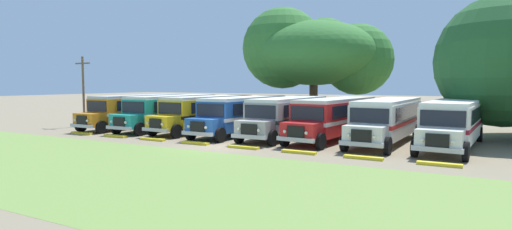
{
  "coord_description": "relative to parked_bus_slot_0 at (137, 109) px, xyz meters",
  "views": [
    {
      "loc": [
        14.16,
        -21.15,
        3.89
      ],
      "look_at": [
        0.0,
        4.61,
        1.6
      ],
      "focal_mm": 29.06,
      "sensor_mm": 36.0,
      "label": 1
    }
  ],
  "objects": [
    {
      "name": "ground_plane",
      "position": [
        12.47,
        -5.65,
        -1.58
      ],
      "size": [
        220.0,
        220.0,
        0.0
      ],
      "primitive_type": "plane",
      "color": "#84755B"
    },
    {
      "name": "foreground_grass_strip",
      "position": [
        12.47,
        -13.71,
        -1.58
      ],
      "size": [
        80.0,
        11.89,
        0.01
      ],
      "primitive_type": "cube",
      "color": "olive",
      "rests_on": "ground_plane"
    },
    {
      "name": "parked_bus_slot_0",
      "position": [
        0.0,
        0.0,
        0.0
      ],
      "size": [
        2.82,
        10.86,
        2.82
      ],
      "rotation": [
        0.0,
        0.0,
        -1.59
      ],
      "color": "orange",
      "rests_on": "ground_plane"
    },
    {
      "name": "parked_bus_slot_1",
      "position": [
        3.45,
        0.37,
        0.0
      ],
      "size": [
        2.72,
        10.84,
        2.82
      ],
      "rotation": [
        0.0,
        0.0,
        -1.57
      ],
      "color": "teal",
      "rests_on": "ground_plane"
    },
    {
      "name": "parked_bus_slot_2",
      "position": [
        7.04,
        0.68,
        0.0
      ],
      "size": [
        3.28,
        10.93,
        2.82
      ],
      "rotation": [
        0.0,
        0.0,
        -1.64
      ],
      "color": "yellow",
      "rests_on": "ground_plane"
    },
    {
      "name": "parked_bus_slot_3",
      "position": [
        10.59,
        0.38,
        0.0
      ],
      "size": [
        2.77,
        10.85,
        2.82
      ],
      "rotation": [
        0.0,
        0.0,
        -1.58
      ],
      "color": "#23519E",
      "rests_on": "ground_plane"
    },
    {
      "name": "parked_bus_slot_4",
      "position": [
        14.2,
        0.65,
        0.0
      ],
      "size": [
        2.68,
        10.84,
        2.82
      ],
      "rotation": [
        0.0,
        0.0,
        -1.57
      ],
      "color": "#9E9993",
      "rests_on": "ground_plane"
    },
    {
      "name": "parked_bus_slot_5",
      "position": [
        17.7,
        0.81,
        0.0
      ],
      "size": [
        3.47,
        10.96,
        2.82
      ],
      "rotation": [
        0.0,
        0.0,
        -1.66
      ],
      "color": "red",
      "rests_on": "ground_plane"
    },
    {
      "name": "parked_bus_slot_6",
      "position": [
        21.21,
        0.85,
        0.0
      ],
      "size": [
        3.02,
        10.88,
        2.82
      ],
      "rotation": [
        0.0,
        0.0,
        -1.61
      ],
      "color": "silver",
      "rests_on": "ground_plane"
    },
    {
      "name": "parked_bus_slot_7",
      "position": [
        25.11,
        0.83,
        0.0
      ],
      "size": [
        3.28,
        10.93,
        2.82
      ],
      "rotation": [
        0.0,
        0.0,
        -1.64
      ],
      "color": "silver",
      "rests_on": "ground_plane"
    },
    {
      "name": "curb_wheelstop_0",
      "position": [
        0.01,
        -5.84,
        -1.51
      ],
      "size": [
        2.0,
        0.36,
        0.15
      ],
      "primitive_type": "cube",
      "color": "yellow",
      "rests_on": "ground_plane"
    },
    {
      "name": "curb_wheelstop_1",
      "position": [
        3.57,
        -5.84,
        -1.51
      ],
      "size": [
        2.0,
        0.36,
        0.15
      ],
      "primitive_type": "cube",
      "color": "yellow",
      "rests_on": "ground_plane"
    },
    {
      "name": "curb_wheelstop_2",
      "position": [
        7.13,
        -5.84,
        -1.51
      ],
      "size": [
        2.0,
        0.36,
        0.15
      ],
      "primitive_type": "cube",
      "color": "yellow",
      "rests_on": "ground_plane"
    },
    {
      "name": "curb_wheelstop_3",
      "position": [
        10.69,
        -5.84,
        -1.51
      ],
      "size": [
        2.0,
        0.36,
        0.15
      ],
      "primitive_type": "cube",
      "color": "yellow",
      "rests_on": "ground_plane"
    },
    {
      "name": "curb_wheelstop_4",
      "position": [
        14.25,
        -5.84,
        -1.51
      ],
      "size": [
        2.0,
        0.36,
        0.15
      ],
      "primitive_type": "cube",
      "color": "yellow",
      "rests_on": "ground_plane"
    },
    {
      "name": "curb_wheelstop_5",
      "position": [
        17.81,
        -5.84,
        -1.51
      ],
      "size": [
        2.0,
        0.36,
        0.15
      ],
      "primitive_type": "cube",
      "color": "yellow",
      "rests_on": "ground_plane"
    },
    {
      "name": "curb_wheelstop_6",
      "position": [
        21.38,
        -5.84,
        -1.51
      ],
      "size": [
        2.0,
        0.36,
        0.15
      ],
      "primitive_type": "cube",
      "color": "yellow",
      "rests_on": "ground_plane"
    },
    {
      "name": "curb_wheelstop_7",
      "position": [
        24.94,
        -5.84,
        -1.51
      ],
      "size": [
        2.0,
        0.36,
        0.15
      ],
      "primitive_type": "cube",
      "color": "yellow",
      "rests_on": "ground_plane"
    },
    {
      "name": "broad_shade_tree",
      "position": [
        11.71,
        12.44,
        5.33
      ],
      "size": [
        14.35,
        12.09,
        11.37
      ],
      "color": "brown",
      "rests_on": "ground_plane"
    },
    {
      "name": "utility_pole",
      "position": [
        -4.63,
        -1.85,
        1.76
      ],
      "size": [
        1.8,
        0.2,
        6.21
      ],
      "color": "brown",
      "rests_on": "ground_plane"
    }
  ]
}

